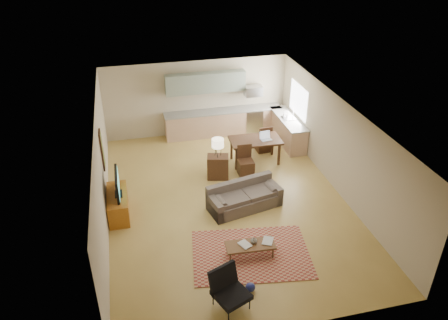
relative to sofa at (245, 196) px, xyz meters
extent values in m
plane|color=#AF8E44|center=(-0.41, 0.43, -0.36)|extent=(9.00, 9.00, 0.00)
plane|color=white|center=(-0.41, 0.43, 2.34)|extent=(9.00, 9.00, 0.00)
plane|color=#BAAC91|center=(-0.41, 4.93, 0.99)|extent=(6.50, 0.00, 6.50)
plane|color=#BAAC91|center=(-0.41, -4.07, 0.99)|extent=(6.50, 0.00, 6.50)
plane|color=#BAAC91|center=(-3.66, 0.43, 0.99)|extent=(0.00, 9.00, 9.00)
plane|color=#BAAC91|center=(2.84, 0.43, 0.99)|extent=(0.00, 9.00, 9.00)
cube|color=#A5A8AD|center=(1.59, 4.61, 0.09)|extent=(0.62, 0.62, 0.90)
cube|color=#A5A8AD|center=(1.59, 4.63, 1.19)|extent=(0.62, 0.40, 0.35)
cube|color=gray|center=(-0.11, 4.76, 1.59)|extent=(2.80, 0.34, 0.70)
cube|color=white|center=(2.82, 3.43, 1.19)|extent=(0.02, 1.40, 1.05)
cube|color=maroon|center=(-0.36, -1.87, -0.35)|extent=(3.01, 2.29, 0.02)
imported|color=#8E0906|center=(-0.64, -1.95, 0.00)|extent=(0.45, 0.47, 0.03)
imported|color=navy|center=(-0.07, -1.84, 0.00)|extent=(0.51, 0.52, 0.02)
imported|color=black|center=(-0.31, -1.88, 0.07)|extent=(0.20, 0.20, 0.16)
imported|color=beige|center=(2.42, 3.59, 0.66)|extent=(0.09, 0.09, 0.19)
camera|label=1|loc=(-2.82, -9.41, 6.76)|focal=35.00mm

